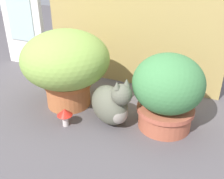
# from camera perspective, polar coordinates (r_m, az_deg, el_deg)

# --- Properties ---
(ground_plane) EXTENTS (6.00, 6.00, 0.00)m
(ground_plane) POSITION_cam_1_polar(r_m,az_deg,el_deg) (1.57, -3.76, -5.66)
(ground_plane) COLOR #544F53
(cardboard_backdrop) EXTENTS (1.29, 0.03, 0.70)m
(cardboard_backdrop) POSITION_cam_1_polar(r_m,az_deg,el_deg) (1.85, 4.01, 11.50)
(cardboard_backdrop) COLOR tan
(cardboard_backdrop) RESTS_ON ground
(window_panel_white) EXTENTS (0.39, 0.05, 0.94)m
(window_panel_white) POSITION_cam_1_polar(r_m,az_deg,el_deg) (2.31, -19.41, 16.39)
(window_panel_white) COLOR white
(window_panel_white) RESTS_ON ground
(grass_planter) EXTENTS (0.53, 0.53, 0.48)m
(grass_planter) POSITION_cam_1_polar(r_m,az_deg,el_deg) (1.59, -10.06, 5.67)
(grass_planter) COLOR #BD693B
(grass_planter) RESTS_ON ground
(leafy_planter) EXTENTS (0.38, 0.38, 0.42)m
(leafy_planter) POSITION_cam_1_polar(r_m,az_deg,el_deg) (1.39, 12.05, -0.30)
(leafy_planter) COLOR #B55B40
(leafy_planter) RESTS_ON ground
(cat) EXTENTS (0.34, 0.30, 0.32)m
(cat) POSITION_cam_1_polar(r_m,az_deg,el_deg) (1.44, -0.18, -3.29)
(cat) COLOR #5F604F
(cat) RESTS_ON ground
(mushroom_ornament_pink) EXTENTS (0.08, 0.08, 0.14)m
(mushroom_ornament_pink) POSITION_cam_1_polar(r_m,az_deg,el_deg) (1.60, -11.61, -1.35)
(mushroom_ornament_pink) COLOR silver
(mushroom_ornament_pink) RESTS_ON ground
(mushroom_ornament_red) EXTENTS (0.09, 0.09, 0.11)m
(mushroom_ornament_red) POSITION_cam_1_polar(r_m,az_deg,el_deg) (1.46, -10.33, -5.25)
(mushroom_ornament_red) COLOR silver
(mushroom_ornament_red) RESTS_ON ground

